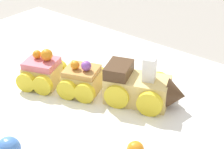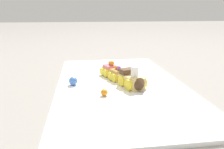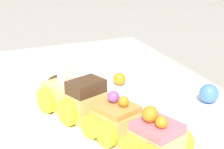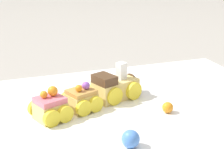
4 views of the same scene
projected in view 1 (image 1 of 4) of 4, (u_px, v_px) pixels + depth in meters
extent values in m
plane|color=gray|center=(100.00, 105.00, 0.62)|extent=(10.00, 10.00, 0.00)
cube|color=white|center=(100.00, 102.00, 0.61)|extent=(0.84, 0.48, 0.01)
cube|color=#E5C675|center=(137.00, 90.00, 0.59)|extent=(0.11, 0.08, 0.04)
cube|color=#4C331E|center=(119.00, 70.00, 0.59)|extent=(0.05, 0.06, 0.02)
cone|color=#4C331E|center=(176.00, 95.00, 0.58)|extent=(0.04, 0.05, 0.05)
cube|color=white|center=(149.00, 74.00, 0.57)|extent=(0.02, 0.02, 0.02)
cube|color=white|center=(150.00, 64.00, 0.57)|extent=(0.02, 0.02, 0.02)
cylinder|color=yellow|center=(150.00, 104.00, 0.56)|extent=(0.04, 0.02, 0.04)
cylinder|color=yellow|center=(159.00, 83.00, 0.61)|extent=(0.04, 0.02, 0.04)
cylinder|color=yellow|center=(115.00, 98.00, 0.58)|extent=(0.04, 0.02, 0.04)
cylinder|color=yellow|center=(127.00, 78.00, 0.63)|extent=(0.04, 0.02, 0.04)
cube|color=#E5C675|center=(83.00, 82.00, 0.62)|extent=(0.07, 0.07, 0.04)
cube|color=#CC9347|center=(82.00, 70.00, 0.61)|extent=(0.07, 0.06, 0.01)
sphere|color=orange|center=(75.00, 65.00, 0.60)|extent=(0.02, 0.02, 0.01)
sphere|color=#9956C6|center=(87.00, 66.00, 0.60)|extent=(0.02, 0.02, 0.02)
cylinder|color=yellow|center=(85.00, 93.00, 0.59)|extent=(0.04, 0.02, 0.03)
cylinder|color=yellow|center=(98.00, 75.00, 0.64)|extent=(0.04, 0.02, 0.03)
cylinder|color=yellow|center=(67.00, 90.00, 0.60)|extent=(0.04, 0.02, 0.03)
cylinder|color=yellow|center=(81.00, 73.00, 0.65)|extent=(0.04, 0.02, 0.03)
cube|color=#E5C675|center=(43.00, 75.00, 0.64)|extent=(0.07, 0.07, 0.04)
cube|color=#E57084|center=(41.00, 63.00, 0.63)|extent=(0.07, 0.06, 0.01)
sphere|color=orange|center=(37.00, 54.00, 0.63)|extent=(0.02, 0.02, 0.01)
sphere|color=orange|center=(47.00, 55.00, 0.62)|extent=(0.03, 0.03, 0.02)
cylinder|color=yellow|center=(42.00, 85.00, 0.61)|extent=(0.04, 0.02, 0.03)
cylinder|color=yellow|center=(58.00, 69.00, 0.66)|extent=(0.04, 0.02, 0.03)
cylinder|color=yellow|center=(26.00, 82.00, 0.62)|extent=(0.04, 0.02, 0.03)
cylinder|color=yellow|center=(43.00, 66.00, 0.67)|extent=(0.04, 0.02, 0.03)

